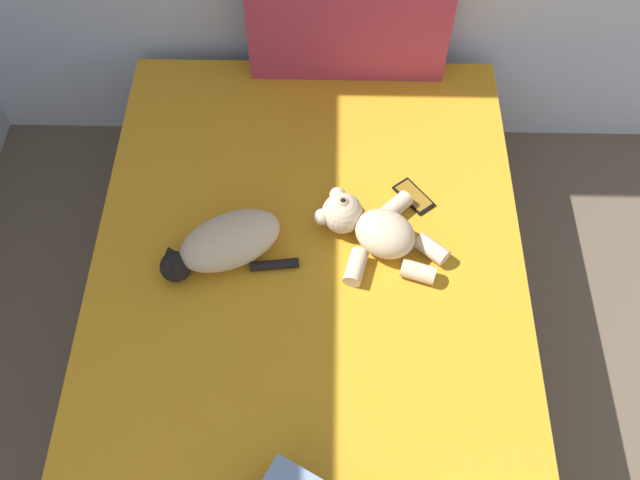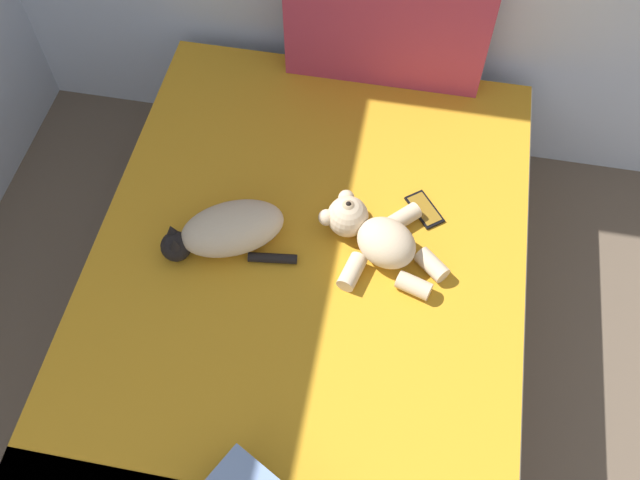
% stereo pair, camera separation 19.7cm
% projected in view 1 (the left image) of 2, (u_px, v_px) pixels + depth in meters
% --- Properties ---
extents(bed, '(1.48, 2.05, 0.52)m').
position_uv_depth(bed, '(308.00, 313.00, 2.48)').
color(bed, '#9E7A56').
rests_on(bed, ground_plane).
extents(patterned_cushion, '(0.74, 0.12, 0.48)m').
position_uv_depth(patterned_cushion, '(349.00, 21.00, 2.56)').
color(patterned_cushion, '#A5334C').
rests_on(patterned_cushion, bed).
extents(cat, '(0.44, 0.32, 0.15)m').
position_uv_depth(cat, '(225.00, 244.00, 2.24)').
color(cat, '#C6B293').
rests_on(cat, bed).
extents(teddy_bear, '(0.45, 0.36, 0.15)m').
position_uv_depth(teddy_bear, '(372.00, 229.00, 2.28)').
color(teddy_bear, beige).
rests_on(teddy_bear, bed).
extents(cell_phone, '(0.15, 0.16, 0.01)m').
position_uv_depth(cell_phone, '(414.00, 196.00, 2.43)').
color(cell_phone, black).
rests_on(cell_phone, bed).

